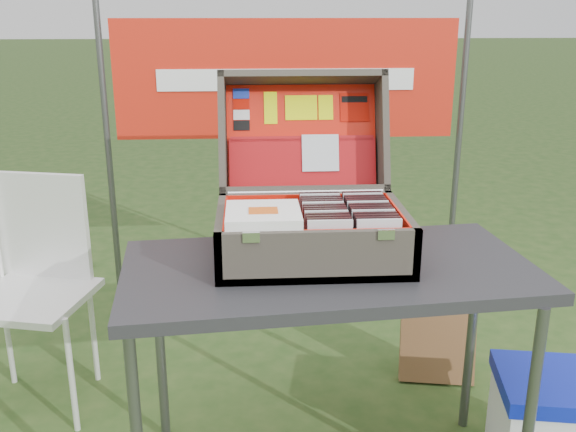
{
  "coord_description": "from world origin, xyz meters",
  "views": [
    {
      "loc": [
        -0.18,
        -1.95,
        1.6
      ],
      "look_at": [
        -0.05,
        0.1,
        0.95
      ],
      "focal_mm": 40.0,
      "sensor_mm": 36.0,
      "label": 1
    }
  ],
  "objects": [
    {
      "name": "cd_right_0",
      "position": [
        0.21,
        -0.15,
        0.93
      ],
      "size": [
        0.14,
        0.01,
        0.16
      ],
      "primitive_type": "cube",
      "color": "silver",
      "rests_on": "suitcase_liner_floor"
    },
    {
      "name": "suitcase_pocket_edge",
      "position": [
        0.02,
        0.41,
        1.15
      ],
      "size": [
        0.54,
        0.03,
        0.03
      ],
      "primitive_type": "cube",
      "rotation": [
        -1.89,
        0.0,
        0.0
      ],
      "color": "#9C0D11",
      "rests_on": "suitcase_lid_pocket"
    },
    {
      "name": "suitcase_lid_rim_left",
      "position": [
        -0.28,
        0.39,
        1.17
      ],
      "size": [
        0.02,
        0.29,
        0.47
      ],
      "primitive_type": "cube",
      "rotation": [
        -1.89,
        0.0,
        0.0
      ],
      "color": "#595145",
      "rests_on": "suitcase_lid_back"
    },
    {
      "name": "songbook_0",
      "position": [
        -0.14,
        -0.06,
        0.99
      ],
      "size": [
        0.23,
        0.23,
        0.0
      ],
      "primitive_type": "cube",
      "color": "white",
      "rests_on": "suitcase_base_wall_front"
    },
    {
      "name": "cd_left_7",
      "position": [
        0.06,
        0.02,
        0.93
      ],
      "size": [
        0.14,
        0.01,
        0.16
      ],
      "primitive_type": "cube",
      "color": "black",
      "rests_on": "suitcase_liner_floor"
    },
    {
      "name": "chair",
      "position": [
        -1.08,
        0.47,
        0.48
      ],
      "size": [
        0.54,
        0.57,
        0.97
      ],
      "primitive_type": null,
      "rotation": [
        0.0,
        0.0,
        -0.23
      ],
      "color": "silver",
      "rests_on": "ground"
    },
    {
      "name": "cd_left_4",
      "position": [
        0.06,
        -0.05,
        0.93
      ],
      "size": [
        0.14,
        0.01,
        0.16
      ],
      "primitive_type": "cube",
      "color": "silver",
      "rests_on": "suitcase_liner_floor"
    },
    {
      "name": "chair_seat",
      "position": [
        -1.08,
        0.47,
        0.49
      ],
      "size": [
        0.53,
        0.53,
        0.03
      ],
      "primitive_type": "cube",
      "rotation": [
        0.0,
        0.0,
        -0.23
      ],
      "color": "silver",
      "rests_on": "ground"
    },
    {
      "name": "cd_left_1",
      "position": [
        0.06,
        -0.13,
        0.93
      ],
      "size": [
        0.14,
        0.01,
        0.16
      ],
      "primitive_type": "cube",
      "color": "black",
      "rests_on": "suitcase_liner_floor"
    },
    {
      "name": "suitcase_lid_rim_right",
      "position": [
        0.32,
        0.39,
        1.17
      ],
      "size": [
        0.02,
        0.29,
        0.47
      ],
      "primitive_type": "cube",
      "rotation": [
        -1.89,
        0.0,
        0.0
      ],
      "color": "#595145",
      "rests_on": "suitcase_lid_back"
    },
    {
      "name": "lid_card_neon_main",
      "position": [
        0.02,
        0.47,
        1.26
      ],
      "size": [
        0.12,
        0.03,
        0.09
      ],
      "primitive_type": "cube",
      "rotation": [
        -1.89,
        0.0,
        0.0
      ],
      "color": "#DAE804",
      "rests_on": "suitcase_lid_liner"
    },
    {
      "name": "cardboard_box",
      "position": [
        0.65,
        0.58,
        0.17
      ],
      "size": [
        0.35,
        0.19,
        0.35
      ],
      "primitive_type": "cube",
      "rotation": [
        -0.25,
        0.0,
        -0.18
      ],
      "color": "brown",
      "rests_on": "ground"
    },
    {
      "name": "suitcase_latch_left",
      "position": [
        -0.18,
        -0.2,
        0.98
      ],
      "size": [
        0.05,
        0.01,
        0.03
      ],
      "primitive_type": "cube",
      "color": "silver",
      "rests_on": "suitcase_base_wall_front"
    },
    {
      "name": "banner_post_right",
      "position": [
        0.85,
        1.1,
        0.85
      ],
      "size": [
        0.03,
        0.03,
        1.7
      ],
      "primitive_type": "cylinder",
      "color": "#59595B",
      "rests_on": "ground"
    },
    {
      "name": "chair_backrest",
      "position": [
        -1.08,
        0.68,
        0.74
      ],
      "size": [
        0.43,
        0.13,
        0.46
      ],
      "primitive_type": "cube",
      "rotation": [
        0.0,
        0.0,
        -0.23
      ],
      "color": "silver",
      "rests_on": "chair_seat"
    },
    {
      "name": "suitcase_lid_pocket",
      "position": [
        0.02,
        0.39,
        1.06
      ],
      "size": [
        0.55,
        0.09,
        0.18
      ],
      "primitive_type": "cube",
      "rotation": [
        -1.89,
        0.0,
        0.0
      ],
      "color": "#9C0D11",
      "rests_on": "suitcase_lid_liner"
    },
    {
      "name": "songbook_2",
      "position": [
        -0.14,
        -0.06,
        1.0
      ],
      "size": [
        0.23,
        0.23,
        0.0
      ],
      "primitive_type": "cube",
      "color": "white",
      "rests_on": "suitcase_base_wall_front"
    },
    {
      "name": "lid_card_neon_tall",
      "position": [
        -0.1,
        0.47,
        1.26
      ],
      "size": [
        0.05,
        0.04,
        0.12
      ],
      "primitive_type": "cube",
      "rotation": [
        -1.89,
        0.0,
        0.0
      ],
      "color": "#DAE804",
      "rests_on": "suitcase_lid_liner"
    },
    {
      "name": "cd_left_9",
      "position": [
        0.06,
        0.07,
        0.93
      ],
      "size": [
        0.14,
        0.01,
        0.16
      ],
      "primitive_type": "cube",
      "color": "black",
      "rests_on": "suitcase_liner_floor"
    },
    {
      "name": "chair_leg_fr",
      "position": [
        -0.89,
        0.29,
        0.25
      ],
      "size": [
        0.02,
        0.02,
        0.49
      ],
      "primitive_type": "cylinder",
      "color": "silver",
      "rests_on": "ground"
    },
    {
      "name": "suitcase_liner_wall_right",
      "position": [
        0.3,
        0.02,
        0.92
      ],
      "size": [
        0.01,
        0.39,
        0.14
      ],
      "primitive_type": "cube",
      "color": "red",
      "rests_on": "suitcase_base_bottom"
    },
    {
      "name": "suitcase_lid_back",
      "position": [
        0.02,
        0.46,
        1.15
      ],
      "size": [
        0.62,
        0.16,
        0.43
      ],
      "primitive_type": "cube",
      "rotation": [
        -1.89,
        0.0,
        0.0
      ],
      "color": "#595145",
      "rests_on": "suitcase_base_wall_back"
    },
    {
      "name": "cooler",
      "position": [
        0.9,
        -0.11,
        0.21
      ],
      "size": [
        0.52,
        0.43,
        0.41
      ],
      "primitive_type": null,
      "rotation": [
        0.0,
        0.0,
        -0.18
      ],
      "color": "white",
      "rests_on": "ground"
    },
    {
      "name": "cd_right_10",
      "position": [
        0.21,
        0.09,
        0.93
      ],
      "size": [
        0.14,
        0.01,
        0.16
      ],
      "primitive_type": "cube",
      "color": "black",
      "rests_on": "suitcase_liner_floor"
    },
    {
      "name": "lid_sticker_band_bar",
      "position": [
        0.22,
        0.48,
        1.28
      ],
      "size": [
        0.1,
        0.01,
        0.02
      ],
      "primitive_type": "cube",
      "rotation": [
        -1.89,
        0.0,
        0.0
      ],
      "color": "black",
      "rests_on": "suitcase_lid_liner"
    },
    {
      "name": "suitcase_liner_wall_left",
      "position": [
        -0.26,
        0.02,
        0.92
      ],
      "size": [
        0.01,
        0.39,
        0.14
      ],
      "primitive_type": "cube",
      "color": "red",
      "rests_on": "suitcase_base_bottom"
    },
    {
      "name": "cd_right_4",
      "position": [
        0.21,
        -0.05,
        0.93
      ],
      "size": [
        0.14,
        0.01,
        0.16
      ],
      "primitive_type": "cube",
      "color": "silver",
      "rests_on": "suitcase_liner_floor"
    },
    {
      "name": "table_leg_br",
      "position": [
        0.67,
        0.23,
        0.39
      ],
      "size": [
        0.04,
        0.04,
        0.78
      ],
      "primitive_type": "cylinder",
      "color": "#59595B",
      "rests_on": "ground"
    },
    {
      "name": "cd_left_5",
      "position": [
        0.06,
        -0.03,
        0.93
      ],
      "size": [
        0.14,
        0.01,
        0.16
      ],
      "primitive_type": "cube",
      "color": "black",
      "rests_on": "suitcase_liner_floor"
    },
    {
      "name": "songbook_4",
      "position": [
        -0.14,
        -0.06,
        1.01
      ],
      "size": [
        0.23,
        0.23,
        0.0
      ],
      "primitive_type": "cube",
      "color": "white",
      "rests_on": "suitcase_base_wall_front"
    },
    {
      "name": "cd_left_11",
      "position": [
        0.06,
        0.12,
        0.93
      ],
      "size": [
        0.14,
        0.01,
        0.16
      ],
      "primitive_type": "cube",
      "color": "black",
      "rests_on": "suitcase_liner_floor"
    },
    {
      "name": "lid_sticker_cc_a",
      "position": [
        -0.21,
        0.49,
        1.31
      ],
      "size": [
        0.06,
        0.01,
        0.04
      ],
      "primitive_type": "cube",
      "rotation": [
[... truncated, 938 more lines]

